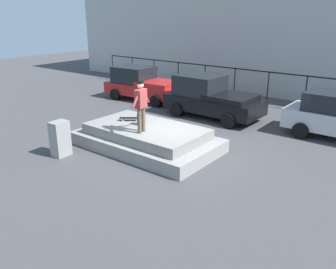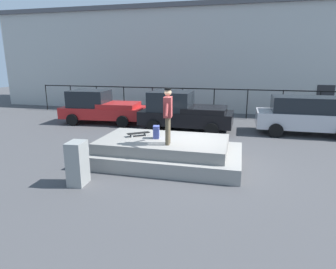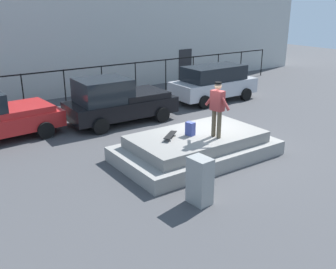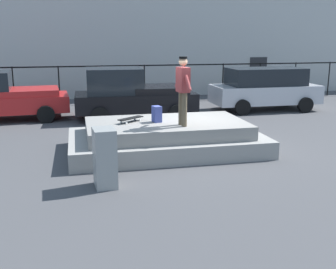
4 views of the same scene
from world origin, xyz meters
TOP-DOWN VIEW (x-y plane):
  - ground_plane at (0.00, 0.00)m, footprint 60.00×60.00m
  - concrete_ledge at (-0.88, -0.22)m, footprint 5.25×2.99m
  - skateboarder at (-0.58, -0.81)m, footprint 0.29×0.99m
  - skateboard at (-1.84, -0.08)m, footprint 0.76×0.65m
  - backpack at (-1.14, -0.20)m, footprint 0.25×0.31m
  - car_red_pickup_near at (-6.05, 5.33)m, footprint 4.73×2.41m
  - car_black_pickup_mid at (-1.19, 4.73)m, footprint 4.64×2.34m
  - utility_box at (-2.73, -2.64)m, footprint 0.48×0.63m
  - fence_row at (-0.00, 8.64)m, footprint 24.06×0.06m
  - warehouse_building at (0.00, 13.86)m, footprint 33.99×7.44m

SIDE VIEW (x-z plane):
  - ground_plane at x=0.00m, z-range 0.00..0.00m
  - concrete_ledge at x=-0.88m, z-range -0.04..0.79m
  - utility_box at x=-2.73m, z-range 0.00..1.25m
  - car_red_pickup_near at x=-6.05m, z-range -0.01..1.82m
  - skateboard at x=-1.84m, z-range 0.87..0.99m
  - car_black_pickup_mid at x=-1.19m, z-range -0.02..1.92m
  - backpack at x=-1.14m, z-range 0.83..1.26m
  - fence_row at x=0.00m, z-range 0.35..2.14m
  - skateboarder at x=-0.58m, z-range 0.97..2.75m
  - warehouse_building at x=0.00m, z-range 0.01..7.16m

